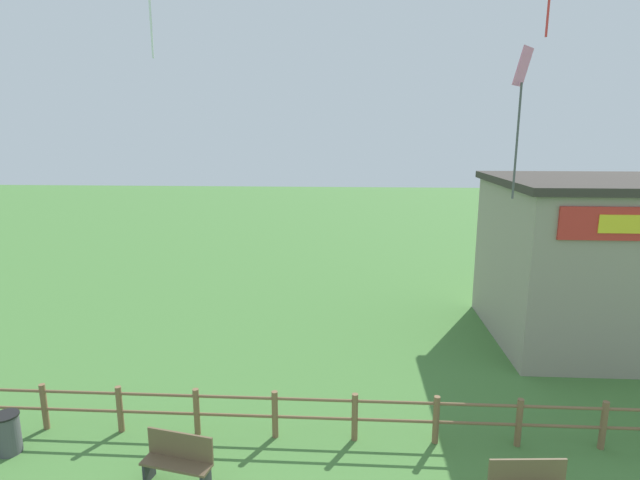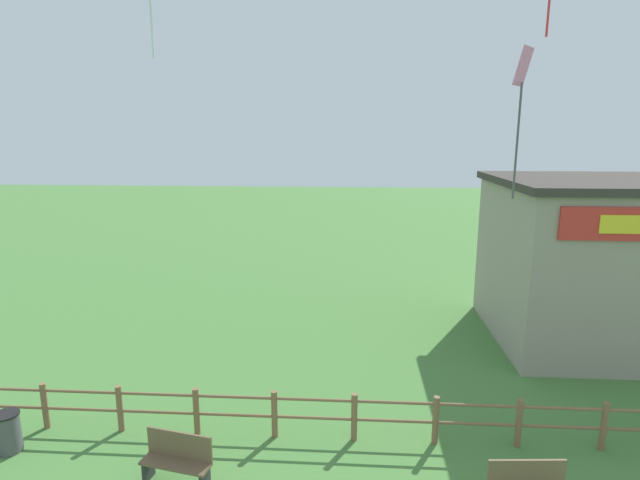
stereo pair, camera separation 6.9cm
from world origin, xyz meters
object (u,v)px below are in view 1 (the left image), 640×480
(seaside_building, at_px, (624,261))
(trash_bin, at_px, (8,433))
(park_bench_near_fence, at_px, (178,459))
(kite_pink_diamond, at_px, (521,97))

(seaside_building, xyz_separation_m, trash_bin, (-16.30, -7.15, -2.26))
(seaside_building, distance_m, trash_bin, 17.95)
(seaside_building, distance_m, park_bench_near_fence, 14.76)
(kite_pink_diamond, bearing_deg, park_bench_near_fence, -155.70)
(seaside_building, height_order, kite_pink_diamond, kite_pink_diamond)
(park_bench_near_fence, height_order, kite_pink_diamond, kite_pink_diamond)
(trash_bin, height_order, kite_pink_diamond, kite_pink_diamond)
(seaside_building, relative_size, park_bench_near_fence, 5.72)
(trash_bin, bearing_deg, seaside_building, 23.69)
(park_bench_near_fence, relative_size, trash_bin, 1.63)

